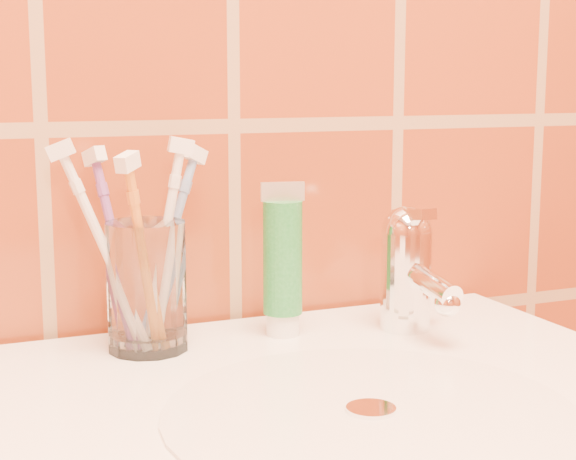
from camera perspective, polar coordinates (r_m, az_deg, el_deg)
name	(u,v)px	position (r m, az deg, el deg)	size (l,w,h in m)	color
glass_tumbler	(147,286)	(0.78, -9.10, -3.62)	(0.07, 0.07, 0.11)	white
toothpaste_tube	(283,264)	(0.82, -0.35, -2.23)	(0.04, 0.04, 0.14)	white
faucet	(409,265)	(0.84, 7.80, -2.24)	(0.05, 0.11, 0.12)	white
toothbrush_0	(105,250)	(0.77, -11.72, -1.30)	(0.09, 0.04, 0.19)	white
toothbrush_1	(143,257)	(0.76, -9.34, -1.72)	(0.05, 0.05, 0.18)	orange
toothbrush_2	(164,244)	(0.79, -8.03, -0.91)	(0.06, 0.03, 0.19)	white
toothbrush_3	(169,246)	(0.81, -7.73, -1.02)	(0.09, 0.06, 0.18)	#7292CB
toothbrush_4	(117,250)	(0.80, -11.00, -1.27)	(0.05, 0.08, 0.18)	#75418B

